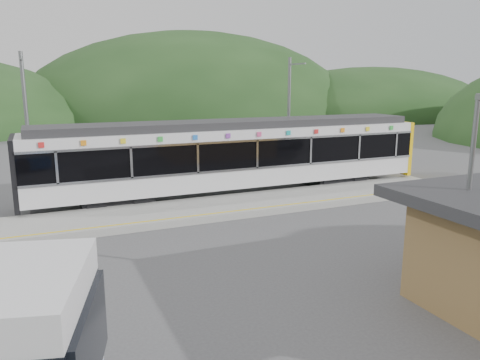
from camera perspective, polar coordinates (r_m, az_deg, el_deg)
name	(u,v)px	position (r m, az deg, el deg)	size (l,w,h in m)	color
ground	(237,234)	(17.78, -0.36, -6.59)	(120.00, 120.00, 0.00)	#4C4C4F
hills	(305,190)	(25.07, 7.89, -1.20)	(146.00, 149.00, 26.00)	#1E3D19
platform	(207,209)	(20.68, -3.99, -3.52)	(26.00, 3.20, 0.30)	#9E9E99
yellow_line	(218,213)	(19.46, -2.70, -4.02)	(26.00, 0.10, 0.01)	yellow
train	(236,154)	(23.64, -0.51, 3.21)	(20.44, 3.01, 3.74)	black
catenary_mast_west	(27,125)	(24.14, -24.51, 6.12)	(0.18, 1.80, 7.00)	slate
catenary_mast_east	(289,116)	(27.73, 6.00, 7.74)	(0.18, 1.80, 7.00)	slate
lamp_post	(473,182)	(12.88, 26.58, -0.21)	(0.37, 0.98, 5.37)	slate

